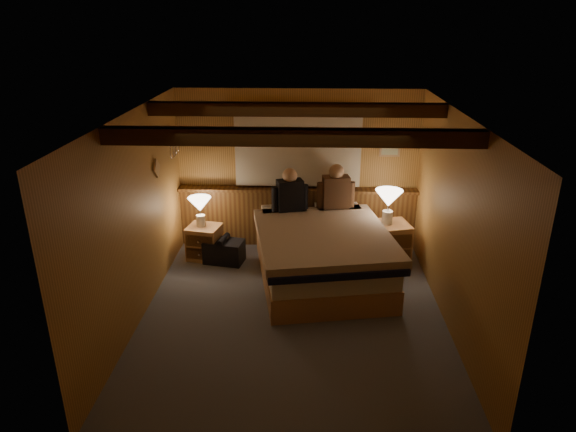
# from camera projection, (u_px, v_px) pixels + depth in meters

# --- Properties ---
(floor) EXTENTS (4.20, 4.20, 0.00)m
(floor) POSITION_uv_depth(u_px,v_px,m) (293.00, 314.00, 6.20)
(floor) COLOR #565D67
(floor) RESTS_ON ground
(ceiling) EXTENTS (4.20, 4.20, 0.00)m
(ceiling) POSITION_uv_depth(u_px,v_px,m) (294.00, 116.00, 5.32)
(ceiling) COLOR #D59050
(ceiling) RESTS_ON wall_back
(wall_back) EXTENTS (3.60, 0.00, 3.60)m
(wall_back) POSITION_uv_depth(u_px,v_px,m) (298.00, 170.00, 7.72)
(wall_back) COLOR #B48440
(wall_back) RESTS_ON floor
(wall_left) EXTENTS (0.00, 4.20, 4.20)m
(wall_left) POSITION_uv_depth(u_px,v_px,m) (135.00, 220.00, 5.83)
(wall_left) COLOR #B48440
(wall_left) RESTS_ON floor
(wall_right) EXTENTS (0.00, 4.20, 4.20)m
(wall_right) POSITION_uv_depth(u_px,v_px,m) (455.00, 225.00, 5.69)
(wall_right) COLOR #B48440
(wall_right) RESTS_ON floor
(wall_front) EXTENTS (3.60, 0.00, 3.60)m
(wall_front) POSITION_uv_depth(u_px,v_px,m) (284.00, 329.00, 3.81)
(wall_front) COLOR #B48440
(wall_front) RESTS_ON floor
(wainscot) EXTENTS (3.60, 0.23, 0.94)m
(wainscot) POSITION_uv_depth(u_px,v_px,m) (297.00, 215.00, 7.92)
(wainscot) COLOR brown
(wainscot) RESTS_ON wall_back
(curtain_window) EXTENTS (2.18, 0.09, 1.11)m
(curtain_window) POSITION_uv_depth(u_px,v_px,m) (298.00, 150.00, 7.53)
(curtain_window) COLOR #3F260F
(curtain_window) RESTS_ON wall_back
(ceiling_beams) EXTENTS (3.60, 1.65, 0.16)m
(ceiling_beams) POSITION_uv_depth(u_px,v_px,m) (294.00, 121.00, 5.50)
(ceiling_beams) COLOR #3F260F
(ceiling_beams) RESTS_ON ceiling
(coat_rail) EXTENTS (0.05, 0.55, 0.24)m
(coat_rail) POSITION_uv_depth(u_px,v_px,m) (173.00, 146.00, 7.12)
(coat_rail) COLOR silver
(coat_rail) RESTS_ON wall_left
(framed_print) EXTENTS (0.30, 0.04, 0.25)m
(framed_print) POSITION_uv_depth(u_px,v_px,m) (390.00, 148.00, 7.51)
(framed_print) COLOR #A88154
(framed_print) RESTS_ON wall_back
(bed) EXTENTS (1.99, 2.42, 0.74)m
(bed) POSITION_uv_depth(u_px,v_px,m) (322.00, 254.00, 6.89)
(bed) COLOR #B7824E
(bed) RESTS_ON floor
(nightstand_left) EXTENTS (0.53, 0.49, 0.50)m
(nightstand_left) POSITION_uv_depth(u_px,v_px,m) (205.00, 242.00, 7.55)
(nightstand_left) COLOR #B7824E
(nightstand_left) RESTS_ON floor
(nightstand_right) EXTENTS (0.63, 0.59, 0.59)m
(nightstand_right) POSITION_uv_depth(u_px,v_px,m) (389.00, 243.00, 7.42)
(nightstand_right) COLOR #B7824E
(nightstand_right) RESTS_ON floor
(lamp_left) EXTENTS (0.34, 0.34, 0.44)m
(lamp_left) POSITION_uv_depth(u_px,v_px,m) (200.00, 206.00, 7.37)
(lamp_left) COLOR silver
(lamp_left) RESTS_ON nightstand_left
(lamp_right) EXTENTS (0.39, 0.39, 0.50)m
(lamp_right) POSITION_uv_depth(u_px,v_px,m) (389.00, 200.00, 7.19)
(lamp_right) COLOR silver
(lamp_right) RESTS_ON nightstand_right
(person_left) EXTENTS (0.52, 0.31, 0.65)m
(person_left) POSITION_uv_depth(u_px,v_px,m) (290.00, 193.00, 7.33)
(person_left) COLOR black
(person_left) RESTS_ON bed
(person_right) EXTENTS (0.56, 0.27, 0.68)m
(person_right) POSITION_uv_depth(u_px,v_px,m) (336.00, 190.00, 7.43)
(person_right) COLOR #4A2F1D
(person_right) RESTS_ON bed
(duffel_bag) EXTENTS (0.61, 0.43, 0.40)m
(duffel_bag) POSITION_uv_depth(u_px,v_px,m) (224.00, 251.00, 7.45)
(duffel_bag) COLOR black
(duffel_bag) RESTS_ON floor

